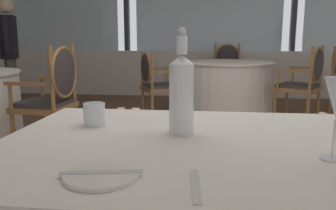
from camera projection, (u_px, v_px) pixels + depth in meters
name	position (u px, v px, depth m)	size (l,w,h in m)	color
ground_plane	(203.00, 182.00, 2.61)	(13.91, 13.91, 0.00)	brown
window_wall_far	(208.00, 37.00, 6.33)	(9.61, 0.14, 2.72)	silver
side_plate	(102.00, 175.00, 0.79)	(0.17, 0.17, 0.01)	silver
butter_knife	(101.00, 172.00, 0.79)	(0.19, 0.02, 0.00)	silver
dinner_fork	(196.00, 185.00, 0.74)	(0.17, 0.02, 0.00)	silver
water_bottle	(181.00, 92.00, 1.14)	(0.08, 0.08, 0.35)	white
water_tumbler	(94.00, 114.00, 1.27)	(0.08, 0.08, 0.08)	white
dining_chair_1_1	(53.00, 92.00, 3.12)	(0.50, 0.56, 1.01)	olive
background_table_2	(227.00, 88.00, 4.91)	(1.30, 1.30, 0.75)	white
dining_chair_2_0	(227.00, 68.00, 5.92)	(0.55, 0.49, 0.99)	olive
dining_chair_2_1	(156.00, 81.00, 4.50)	(0.62, 0.65, 0.90)	olive
dining_chair_2_2	(306.00, 79.00, 4.20)	(0.64, 0.65, 0.99)	olive
diner_person_0	(9.00, 49.00, 4.88)	(0.32, 0.50, 1.62)	#424C42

